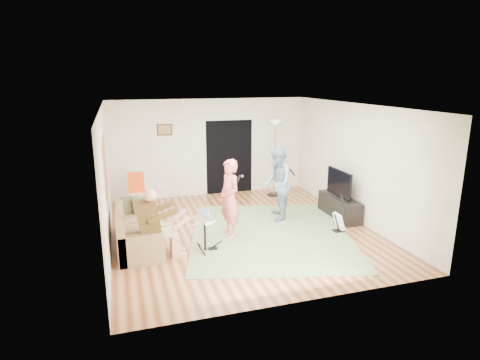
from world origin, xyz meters
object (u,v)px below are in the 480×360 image
object	(u,v)px
guitar_spare	(339,221)
dining_chair	(138,198)
sofa	(134,233)
drum_kit	(205,235)
television	(339,183)
tv_cabinet	(339,207)
torchiere_lamp	(275,145)
guitarist	(277,184)
singer	(229,198)

from	to	relation	value
guitar_spare	dining_chair	size ratio (longest dim) A/B	0.87
sofa	drum_kit	bearing A→B (deg)	-26.76
dining_chair	television	xyz separation A→B (m)	(4.55, -1.87, 0.50)
sofa	tv_cabinet	bearing A→B (deg)	3.68
drum_kit	guitar_spare	xyz separation A→B (m)	(2.99, 0.11, -0.08)
sofa	tv_cabinet	world-z (taller)	sofa
torchiere_lamp	dining_chair	xyz separation A→B (m)	(-3.79, -0.30, -1.11)
sofa	guitarist	distance (m)	3.38
guitarist	tv_cabinet	size ratio (longest dim) A/B	1.23
guitar_spare	torchiere_lamp	size ratio (longest dim) A/B	0.39
torchiere_lamp	guitar_spare	bearing A→B (deg)	-84.21
guitarist	sofa	bearing A→B (deg)	-59.77
guitarist	torchiere_lamp	bearing A→B (deg)	179.37
sofa	guitar_spare	distance (m)	4.31
guitarist	television	world-z (taller)	guitarist
torchiere_lamp	tv_cabinet	bearing A→B (deg)	-69.46
television	sofa	bearing A→B (deg)	-176.28
singer	torchiere_lamp	distance (m)	3.30
tv_cabinet	guitarist	bearing A→B (deg)	168.85
torchiere_lamp	sofa	bearing A→B (deg)	-148.01
guitar_spare	guitarist	bearing A→B (deg)	131.29
drum_kit	television	world-z (taller)	television
drum_kit	guitarist	world-z (taller)	guitarist
television	tv_cabinet	bearing A→B (deg)	0.00
drum_kit	dining_chair	size ratio (longest dim) A/B	0.76
drum_kit	television	size ratio (longest dim) A/B	0.74
singer	television	bearing A→B (deg)	84.42
sofa	singer	world-z (taller)	singer
drum_kit	tv_cabinet	size ratio (longest dim) A/B	0.53
singer	tv_cabinet	size ratio (longest dim) A/B	1.18
guitar_spare	television	bearing A→B (deg)	61.49
guitar_spare	torchiere_lamp	bearing A→B (deg)	95.79
torchiere_lamp	dining_chair	bearing A→B (deg)	-175.43
drum_kit	tv_cabinet	distance (m)	3.63
sofa	television	xyz separation A→B (m)	(4.74, 0.31, 0.58)
dining_chair	torchiere_lamp	bearing A→B (deg)	2.50
sofa	drum_kit	size ratio (longest dim) A/B	2.70
singer	guitar_spare	xyz separation A→B (m)	(2.33, -0.49, -0.58)
sofa	tv_cabinet	distance (m)	4.80
guitarist	guitar_spare	distance (m)	1.64
sofa	television	distance (m)	4.78
guitarist	torchiere_lamp	size ratio (longest dim) A/B	0.81
dining_chair	tv_cabinet	distance (m)	4.97
dining_chair	tv_cabinet	bearing A→B (deg)	-24.20
sofa	drum_kit	distance (m)	1.44
dining_chair	tv_cabinet	size ratio (longest dim) A/B	0.69
torchiere_lamp	television	world-z (taller)	torchiere_lamp
singer	guitarist	distance (m)	1.48
singer	guitar_spare	world-z (taller)	singer
torchiere_lamp	television	distance (m)	2.38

